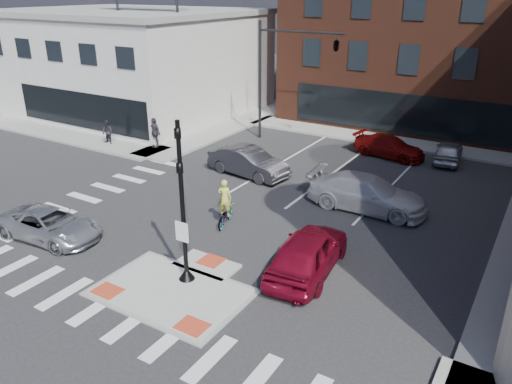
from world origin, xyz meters
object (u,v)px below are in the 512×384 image
Objects in this scene: pedestrian_b at (155,132)px; silver_suv at (50,225)px; cyclist at (225,210)px; white_pickup at (367,193)px; red_sedan at (308,252)px; pedestrian_a at (107,132)px; bg_car_silver at (449,151)px; bg_car_dark at (248,162)px; bg_car_red at (389,147)px.

silver_suv is at bearing -54.67° from pedestrian_b.
white_pickup is at bearing -149.25° from cyclist.
red_sedan is 20.23m from pedestrian_a.
silver_suv is 12.94m from pedestrian_b.
pedestrian_b reaches higher than silver_suv.
white_pickup reaches higher than silver_suv.
white_pickup is at bearing 71.91° from bg_car_silver.
red_sedan is 0.87× the size of white_pickup.
bg_car_dark is 3.09× the size of pedestrian_a.
cyclist reaches higher than white_pickup.
bg_car_red is 18.68m from pedestrian_a.
cyclist is 1.12× the size of pedestrian_b.
white_pickup is (-0.12, 6.75, -0.02)m from red_sedan.
bg_car_dark is at bearing -0.92° from pedestrian_a.
silver_suv is 1.03× the size of bg_car_red.
red_sedan reaches higher than silver_suv.
white_pickup is 9.62m from bg_car_silver.
pedestrian_a is (-8.11, 10.87, 0.29)m from silver_suv.
bg_car_dark is 12.55m from bg_car_silver.
pedestrian_a is 0.81× the size of pedestrian_b.
pedestrian_b reaches higher than red_sedan.
red_sedan reaches higher than bg_car_silver.
white_pickup is at bearing -159.71° from bg_car_red.
bg_car_dark is (-7.41, 0.95, -0.03)m from white_pickup.
bg_car_dark is 2.23× the size of cyclist.
pedestrian_a reaches higher than white_pickup.
pedestrian_a is (-11.22, -0.11, 0.14)m from bg_car_dark.
silver_suv is 11.41m from bg_car_dark.
pedestrian_b reaches higher than white_pickup.
silver_suv is 2.15× the size of cyclist.
red_sedan is at bearing -23.53° from pedestrian_a.
bg_car_dark is 1.07× the size of bg_car_red.
cyclist is (2.53, -5.97, -0.07)m from bg_car_dark.
red_sedan is 1.10× the size of bg_car_red.
pedestrian_b is (-15.50, 8.70, 0.28)m from red_sedan.
pedestrian_a reaches higher than bg_car_silver.
cyclist is (5.63, 5.01, 0.08)m from silver_suv.
red_sedan is at bearing -16.08° from pedestrian_b.
bg_car_silver is at bearing -129.97° from cyclist.
white_pickup is 7.00m from cyclist.
bg_car_silver is at bearing -37.13° from silver_suv.
silver_suv is at bearing 132.30° from white_pickup.
cyclist reaches higher than red_sedan.
bg_car_red is at bearing 8.26° from bg_car_silver.
white_pickup is (10.52, 10.04, 0.18)m from silver_suv.
cyclist reaches higher than pedestrian_b.
silver_suv is 14.54m from white_pickup.
pedestrian_a is at bearing 98.10° from bg_car_dark.
red_sedan is at bearing 76.86° from bg_car_silver.
bg_car_red is (8.91, 18.53, 0.01)m from silver_suv.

